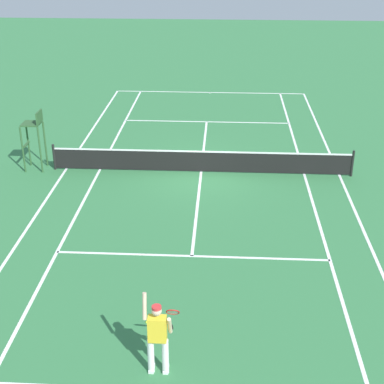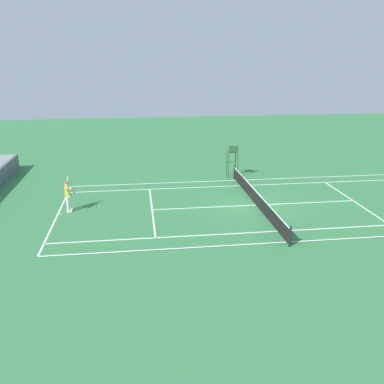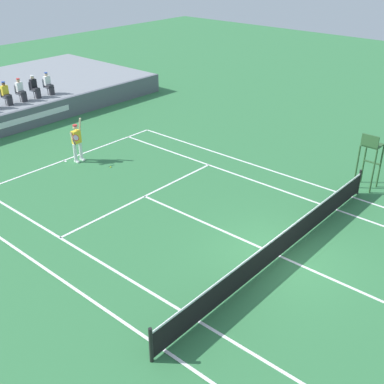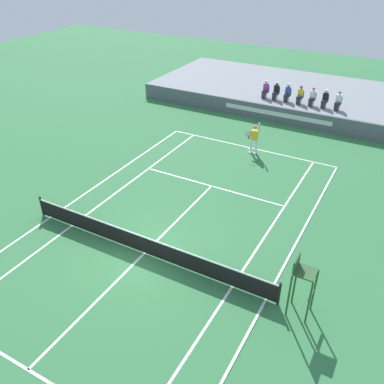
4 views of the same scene
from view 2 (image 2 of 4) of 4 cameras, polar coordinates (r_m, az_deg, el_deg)
The scene contains 6 objects.
ground_plane at distance 26.32m, azimuth 8.63°, elevation -1.81°, with size 80.00×80.00×0.00m, color #337542.
court at distance 26.32m, azimuth 8.63°, elevation -1.79°, with size 11.08×23.88×0.03m.
net at distance 26.15m, azimuth 8.68°, elevation -0.73°, with size 11.98×0.10×1.07m.
tennis_player at distance 25.77m, azimuth -16.50°, elevation -0.46°, with size 0.76×0.62×2.08m.
tennis_ball at distance 26.33m, azimuth -12.52°, elevation -1.96°, with size 0.07×0.07×0.07m, color #D1E533.
umpire_chair at distance 32.05m, azimuth 5.52°, elevation 4.80°, with size 0.77×0.77×2.44m.
Camera 2 is at (-23.75, 7.14, 8.83)m, focal length 39.31 mm.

